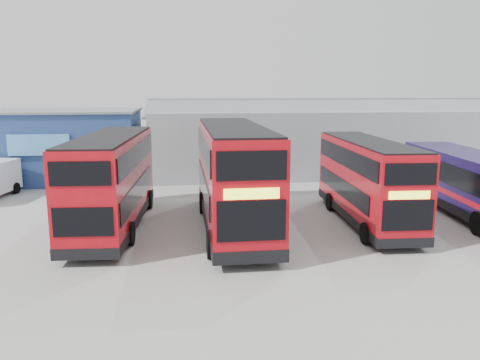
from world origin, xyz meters
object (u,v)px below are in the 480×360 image
double_decker_left (112,183)px  double_decker_centre (233,178)px  maintenance_shed (332,138)px  double_decker_right (367,182)px  office_block (56,144)px  single_decker_blue (472,186)px

double_decker_left → double_decker_centre: double_decker_centre is taller
double_decker_centre → maintenance_shed: bearing=58.1°
maintenance_shed → double_decker_centre: 19.38m
double_decker_centre → double_decker_right: size_ratio=1.19×
office_block → double_decker_centre: 18.67m
double_decker_left → double_decker_centre: size_ratio=0.92×
double_decker_centre → double_decker_right: (6.72, 0.17, -0.40)m
double_decker_left → office_block: bearing=-62.8°
maintenance_shed → double_decker_left: (-15.95, -15.77, -0.36)m
office_block → double_decker_right: size_ratio=1.24×
maintenance_shed → office_block: bearing=-174.8°
office_block → double_decker_right: (18.52, -14.30, -0.51)m
double_decker_left → double_decker_centre: 5.80m
maintenance_shed → double_decker_right: 16.69m
double_decker_right → single_decker_blue: double_decker_right is taller
maintenance_shed → double_decker_centre: size_ratio=2.59×
office_block → double_decker_left: size_ratio=1.14×
maintenance_shed → single_decker_blue: (2.50, -15.84, -0.97)m
office_block → maintenance_shed: (22.00, 2.01, 0.02)m
double_decker_right → double_decker_left: bearing=-179.8°
double_decker_left → single_decker_blue: double_decker_left is taller
double_decker_right → single_decker_blue: size_ratio=0.81×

